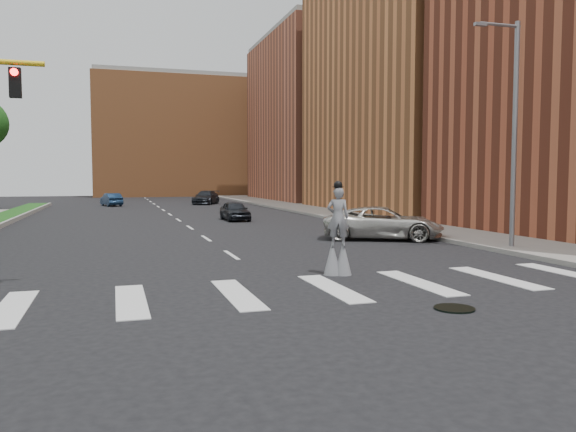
{
  "coord_description": "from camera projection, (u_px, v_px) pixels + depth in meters",
  "views": [
    {
      "loc": [
        -4.2,
        -12.65,
        2.95
      ],
      "look_at": [
        1.1,
        4.36,
        1.7
      ],
      "focal_mm": 35.0,
      "sensor_mm": 36.0,
      "label": 1
    }
  ],
  "objects": [
    {
      "name": "manhole",
      "position": [
        454.0,
        308.0,
        12.48
      ],
      "size": [
        0.9,
        0.9,
        0.04
      ],
      "primitive_type": "cylinder",
      "color": "black",
      "rests_on": "ground"
    },
    {
      "name": "car_mid",
      "position": [
        111.0,
        200.0,
        56.7
      ],
      "size": [
        2.32,
        4.14,
        1.29
      ],
      "primitive_type": "imported",
      "rotation": [
        0.0,
        0.0,
        3.4
      ],
      "color": "#142B49",
      "rests_on": "ground"
    },
    {
      "name": "building_mid",
      "position": [
        433.0,
        70.0,
        47.76
      ],
      "size": [
        16.0,
        22.0,
        24.0
      ],
      "primitive_type": "cube",
      "color": "#C3713D",
      "rests_on": "ground"
    },
    {
      "name": "stilt_performer",
      "position": [
        338.0,
        238.0,
        16.79
      ],
      "size": [
        0.82,
        0.64,
        2.83
      ],
      "rotation": [
        0.0,
        0.0,
        2.78
      ],
      "color": "#312013",
      "rests_on": "ground"
    },
    {
      "name": "suv_crossing",
      "position": [
        383.0,
        223.0,
        26.38
      ],
      "size": [
        6.13,
        4.81,
        1.55
      ],
      "primitive_type": "imported",
      "rotation": [
        0.0,
        0.0,
        1.1
      ],
      "color": "#BAB7AF",
      "rests_on": "ground"
    },
    {
      "name": "building_backdrop",
      "position": [
        180.0,
        139.0,
        88.94
      ],
      "size": [
        26.0,
        14.0,
        18.0
      ],
      "primitive_type": "cube",
      "color": "#C3713D",
      "rests_on": "ground"
    },
    {
      "name": "ground_plane",
      "position": [
        298.0,
        299.0,
        13.5
      ],
      "size": [
        160.0,
        160.0,
        0.0
      ],
      "primitive_type": "plane",
      "color": "black",
      "rests_on": "ground"
    },
    {
      "name": "sidewalk_right",
      "position": [
        353.0,
        216.0,
        41.01
      ],
      "size": [
        5.0,
        90.0,
        0.18
      ],
      "primitive_type": "cube",
      "color": "gray",
      "rests_on": "ground"
    },
    {
      "name": "car_far",
      "position": [
        206.0,
        197.0,
        60.43
      ],
      "size": [
        3.94,
        5.42,
        1.46
      ],
      "primitive_type": "imported",
      "rotation": [
        0.0,
        0.0,
        -0.43
      ],
      "color": "black",
      "rests_on": "ground"
    },
    {
      "name": "car_near",
      "position": [
        235.0,
        211.0,
        37.92
      ],
      "size": [
        1.64,
        3.86,
        1.3
      ],
      "primitive_type": "imported",
      "rotation": [
        0.0,
        0.0,
        0.03
      ],
      "color": "black",
      "rests_on": "ground"
    },
    {
      "name": "streetlight",
      "position": [
        513.0,
        127.0,
        22.11
      ],
      "size": [
        2.05,
        0.2,
        9.0
      ],
      "color": "slate",
      "rests_on": "ground"
    },
    {
      "name": "building_far",
      "position": [
        329.0,
        121.0,
        70.76
      ],
      "size": [
        16.0,
        22.0,
        20.0
      ],
      "primitive_type": "cube",
      "color": "#B65F43",
      "rests_on": "ground"
    }
  ]
}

